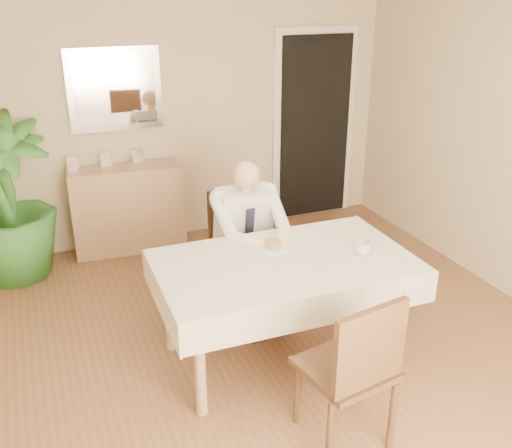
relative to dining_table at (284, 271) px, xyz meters
name	(u,v)px	position (x,y,z in m)	size (l,w,h in m)	color
room	(278,192)	(-0.12, -0.14, 0.63)	(5.00, 5.02, 2.60)	brown
doorway	(314,128)	(1.43, 2.32, 0.33)	(0.96, 0.07, 2.10)	white
mirror	(115,90)	(-0.66, 2.33, 0.88)	(0.86, 0.04, 0.76)	silver
dining_table	(284,271)	(0.00, 0.00, 0.00)	(1.73, 1.05, 0.75)	#9C7D58
chair_far	(238,239)	(0.00, 0.89, -0.14)	(0.50, 0.50, 0.94)	#3A2412
chair_near	(355,366)	(-0.01, -0.94, -0.11)	(0.53, 0.53, 0.98)	#3A2412
seated_man	(251,235)	(0.00, 0.59, 0.02)	(0.48, 0.72, 1.24)	white
plate	(273,246)	(0.01, 0.21, 0.09)	(0.26, 0.26, 0.02)	white
food	(273,243)	(0.01, 0.21, 0.11)	(0.14, 0.14, 0.06)	olive
knife	(282,247)	(0.05, 0.15, 0.11)	(0.01, 0.01, 0.13)	silver
fork	(271,248)	(-0.03, 0.15, 0.11)	(0.01, 0.01, 0.13)	silver
coffee_mug	(363,248)	(0.53, -0.12, 0.13)	(0.11, 0.11, 0.09)	white
sideboard	(129,209)	(-0.66, 2.18, -0.24)	(1.06, 0.36, 0.85)	#9C7D58
photo_frame_left	(73,165)	(-1.12, 2.20, 0.25)	(0.10, 0.02, 0.14)	silver
photo_frame_center	(106,160)	(-0.82, 2.25, 0.25)	(0.10, 0.02, 0.14)	silver
photo_frame_right	(137,156)	(-0.52, 2.26, 0.25)	(0.10, 0.02, 0.14)	silver
potted_palm	(6,200)	(-1.72, 2.01, 0.06)	(0.82, 0.82, 1.46)	#276022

